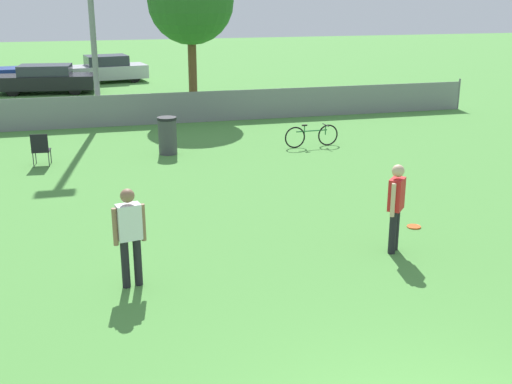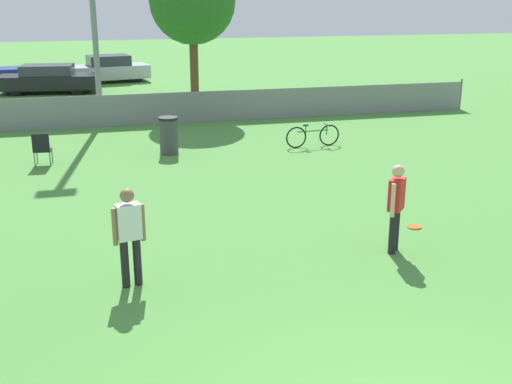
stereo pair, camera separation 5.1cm
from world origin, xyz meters
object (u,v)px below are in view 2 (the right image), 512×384
(folding_chair_sideline, at_px, (42,148))
(parked_car_dark, at_px, (48,79))
(bicycle_sideline, at_px, (313,136))
(frisbee_disc, at_px, (414,227))
(tree_near_pole, at_px, (192,1))
(player_receiver_white, at_px, (129,231))
(parked_car_silver, at_px, (109,69))
(player_defender_red, at_px, (396,203))
(trash_bin, at_px, (169,135))

(folding_chair_sideline, xyz_separation_m, parked_car_dark, (-0.47, 13.50, 0.15))
(folding_chair_sideline, xyz_separation_m, bicycle_sideline, (7.79, 0.25, -0.16))
(frisbee_disc, relative_size, parked_car_dark, 0.06)
(tree_near_pole, relative_size, player_receiver_white, 3.54)
(bicycle_sideline, distance_m, parked_car_silver, 17.26)
(player_defender_red, height_order, trash_bin, player_defender_red)
(trash_bin, bearing_deg, player_defender_red, -70.18)
(player_defender_red, relative_size, trash_bin, 1.51)
(player_receiver_white, height_order, parked_car_dark, player_receiver_white)
(player_receiver_white, distance_m, frisbee_disc, 5.87)
(player_receiver_white, distance_m, bicycle_sideline, 10.31)
(bicycle_sideline, xyz_separation_m, parked_car_dark, (-8.26, 13.25, 0.31))
(trash_bin, bearing_deg, parked_car_silver, 93.79)
(trash_bin, relative_size, parked_car_dark, 0.24)
(player_receiver_white, xyz_separation_m, trash_bin, (1.67, 8.60, -0.39))
(tree_near_pole, relative_size, frisbee_disc, 20.62)
(player_defender_red, bearing_deg, tree_near_pole, 46.14)
(folding_chair_sideline, relative_size, parked_car_silver, 0.21)
(bicycle_sideline, distance_m, trash_bin, 4.33)
(player_receiver_white, xyz_separation_m, frisbee_disc, (5.65, 1.27, -0.92))
(parked_car_dark, bearing_deg, folding_chair_sideline, -81.85)
(bicycle_sideline, xyz_separation_m, trash_bin, (-4.32, 0.23, 0.20))
(tree_near_pole, height_order, bicycle_sideline, tree_near_pole)
(frisbee_disc, distance_m, parked_car_silver, 24.04)
(folding_chair_sideline, height_order, bicycle_sideline, folding_chair_sideline)
(bicycle_sideline, relative_size, parked_car_silver, 0.41)
(player_defender_red, distance_m, bicycle_sideline, 8.25)
(folding_chair_sideline, height_order, parked_car_dark, parked_car_dark)
(frisbee_disc, height_order, parked_car_silver, parked_car_silver)
(player_receiver_white, xyz_separation_m, parked_car_dark, (-2.27, 21.62, -0.29))
(parked_car_silver, bearing_deg, parked_car_dark, -142.07)
(tree_near_pole, relative_size, parked_car_dark, 1.27)
(bicycle_sideline, relative_size, trash_bin, 1.61)
(bicycle_sideline, bearing_deg, parked_car_dark, 118.44)
(tree_near_pole, distance_m, parked_car_silver, 10.88)
(tree_near_pole, bearing_deg, folding_chair_sideline, -128.00)
(frisbee_disc, relative_size, bicycle_sideline, 0.16)
(frisbee_disc, bearing_deg, player_defender_red, -133.44)
(trash_bin, distance_m, parked_car_dark, 13.61)
(folding_chair_sideline, distance_m, parked_car_dark, 13.51)
(folding_chair_sideline, relative_size, parked_car_dark, 0.20)
(player_defender_red, distance_m, parked_car_dark, 22.48)
(frisbee_disc, bearing_deg, parked_car_dark, 111.27)
(folding_chair_sideline, relative_size, trash_bin, 0.84)
(folding_chair_sideline, bearing_deg, player_receiver_white, 107.87)
(tree_near_pole, relative_size, parked_car_silver, 1.38)
(parked_car_dark, bearing_deg, bicycle_sideline, -51.90)
(player_receiver_white, xyz_separation_m, bicycle_sideline, (5.99, 8.36, -0.60))
(player_defender_red, relative_size, parked_car_dark, 0.36)
(tree_near_pole, bearing_deg, frisbee_disc, -80.86)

